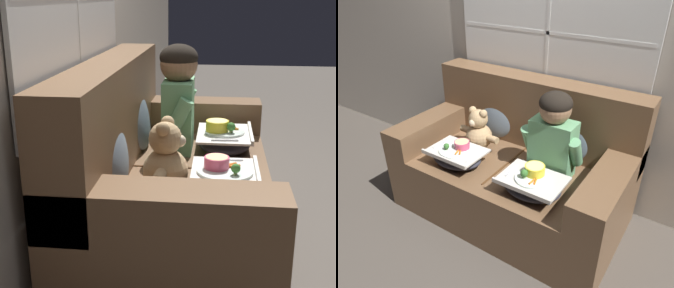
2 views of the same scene
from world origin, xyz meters
TOP-DOWN VIEW (x-y plane):
  - ground_plane at (0.00, 0.00)m, footprint 14.00×14.00m
  - wall_back_with_window at (0.00, 0.53)m, footprint 8.00×0.08m
  - couch at (0.00, 0.07)m, footprint 1.68×0.91m
  - throw_pillow_behind_child at (0.31, 0.27)m, footprint 0.39×0.19m
  - throw_pillow_behind_teddy at (-0.31, 0.27)m, footprint 0.36×0.17m
  - child_figure at (0.31, 0.03)m, footprint 0.42×0.21m
  - teddy_bear at (-0.31, 0.03)m, footprint 0.36×0.25m
  - lap_tray_child at (0.31, -0.23)m, footprint 0.40×0.30m
  - lap_tray_teddy at (-0.31, -0.23)m, footprint 0.40×0.30m

SIDE VIEW (x-z plane):
  - ground_plane at x=0.00m, z-range 0.00..0.00m
  - couch at x=0.00m, z-range -0.14..0.86m
  - lap_tray_teddy at x=-0.31m, z-range 0.44..0.61m
  - lap_tray_child at x=0.31m, z-range 0.44..0.62m
  - teddy_bear at x=-0.31m, z-range 0.44..0.78m
  - throw_pillow_behind_teddy at x=-0.31m, z-range 0.47..0.84m
  - throw_pillow_behind_child at x=0.31m, z-range 0.45..0.85m
  - child_figure at x=0.31m, z-range 0.49..1.09m
  - wall_back_with_window at x=0.00m, z-range 0.00..2.60m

